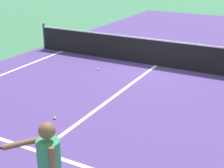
{
  "coord_description": "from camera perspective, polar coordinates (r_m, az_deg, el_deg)",
  "views": [
    {
      "loc": [
        3.98,
        -10.75,
        3.62
      ],
      "look_at": [
        0.72,
        -4.68,
        1.0
      ],
      "focal_mm": 53.45,
      "sensor_mm": 36.0,
      "label": 1
    }
  ],
  "objects": [
    {
      "name": "ground_plane",
      "position": [
        12.02,
        7.54,
        3.14
      ],
      "size": [
        60.0,
        60.0,
        0.0
      ],
      "primitive_type": "plane",
      "color": "#38724C"
    },
    {
      "name": "court_surface_inbounds",
      "position": [
        12.02,
        7.54,
        3.15
      ],
      "size": [
        10.62,
        24.4,
        0.0
      ],
      "primitive_type": "cube",
      "color": "#4C387A",
      "rests_on": "ground_plane"
    },
    {
      "name": "line_service_near",
      "position": [
        6.91,
        -12.34,
        -11.24
      ],
      "size": [
        8.22,
        0.1,
        0.01
      ],
      "primitive_type": "cube",
      "color": "white",
      "rests_on": "ground_plane"
    },
    {
      "name": "line_center_service",
      "position": [
        9.27,
        0.39,
        -2.12
      ],
      "size": [
        0.1,
        6.4,
        0.01
      ],
      "primitive_type": "cube",
      "color": "white",
      "rests_on": "ground_plane"
    },
    {
      "name": "net",
      "position": [
        11.88,
        7.66,
        5.41
      ],
      "size": [
        10.09,
        0.09,
        1.07
      ],
      "color": "#33383D",
      "rests_on": "ground_plane"
    },
    {
      "name": "player_near",
      "position": [
        4.67,
        -11.0,
        -13.4
      ],
      "size": [
        0.95,
        0.91,
        1.65
      ],
      "color": "#3F7247",
      "rests_on": "ground_plane"
    },
    {
      "name": "tennis_ball_near_net",
      "position": [
        11.39,
        -2.37,
        2.49
      ],
      "size": [
        0.07,
        0.07,
        0.07
      ],
      "primitive_type": "sphere",
      "color": "#CCE033",
      "rests_on": "ground_plane"
    },
    {
      "name": "tennis_ball_mid_court",
      "position": [
        8.11,
        -9.8,
        -5.75
      ],
      "size": [
        0.07,
        0.07,
        0.07
      ],
      "primitive_type": "sphere",
      "color": "#CCE033",
      "rests_on": "ground_plane"
    }
  ]
}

